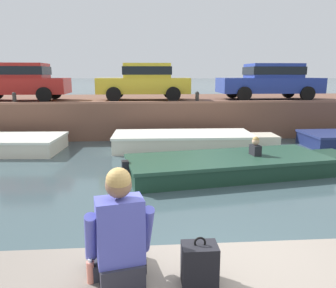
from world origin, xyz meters
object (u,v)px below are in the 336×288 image
at_px(motorboat_passing, 236,165).
at_px(car_left_inner_yellow, 145,80).
at_px(bottle_drink, 91,272).
at_px(person_seated_left, 120,238).
at_px(mooring_bollard_west, 14,98).
at_px(mooring_bollard_mid, 197,97).
at_px(car_leftmost_red, 19,80).
at_px(backpack_on_ledge, 199,264).
at_px(car_centre_blue, 270,80).
at_px(boat_moored_central_cream, 189,141).

relative_size(motorboat_passing, car_left_inner_yellow, 1.61).
bearing_deg(bottle_drink, motorboat_passing, 63.40).
height_order(car_left_inner_yellow, person_seated_left, car_left_inner_yellow).
distance_m(mooring_bollard_west, mooring_bollard_mid, 6.89).
xyz_separation_m(car_leftmost_red, backpack_on_ledge, (5.57, -11.91, -1.22)).
xyz_separation_m(motorboat_passing, mooring_bollard_west, (-7.17, 4.73, 1.42)).
bearing_deg(car_leftmost_red, bottle_drink, -68.31).
distance_m(mooring_bollard_mid, bottle_drink, 10.62).
height_order(mooring_bollard_mid, person_seated_left, mooring_bollard_mid).
bearing_deg(bottle_drink, mooring_bollard_west, 113.05).
height_order(motorboat_passing, backpack_on_ledge, backpack_on_ledge).
bearing_deg(bottle_drink, car_leftmost_red, 111.69).
bearing_deg(bottle_drink, car_left_inner_yellow, 87.62).
relative_size(car_leftmost_red, person_seated_left, 4.23).
bearing_deg(mooring_bollard_west, car_leftmost_red, 102.02).
xyz_separation_m(mooring_bollard_west, person_seated_left, (4.62, -10.29, -0.41)).
bearing_deg(car_leftmost_red, person_seated_left, -67.31).
bearing_deg(backpack_on_ledge, mooring_bollard_west, 116.83).
bearing_deg(backpack_on_ledge, motorboat_passing, 71.16).
bearing_deg(motorboat_passing, car_leftmost_red, 140.12).
bearing_deg(bottle_drink, person_seated_left, 2.40).
relative_size(mooring_bollard_mid, bottle_drink, 2.18).
relative_size(car_leftmost_red, car_left_inner_yellow, 1.06).
bearing_deg(car_centre_blue, car_leftmost_red, 179.99).
bearing_deg(car_centre_blue, backpack_on_ledge, -113.21).
relative_size(boat_moored_central_cream, backpack_on_ledge, 13.71).
height_order(boat_moored_central_cream, mooring_bollard_west, mooring_bollard_west).
distance_m(person_seated_left, backpack_on_ledge, 0.66).
xyz_separation_m(motorboat_passing, car_left_inner_yellow, (-2.30, 6.27, 2.03)).
bearing_deg(motorboat_passing, boat_moored_central_cream, 105.80).
distance_m(boat_moored_central_cream, car_centre_blue, 5.60).
bearing_deg(car_centre_blue, boat_moored_central_cream, -139.88).
xyz_separation_m(boat_moored_central_cream, car_leftmost_red, (-6.68, 3.37, 1.98)).
xyz_separation_m(car_centre_blue, mooring_bollard_mid, (-3.46, -1.54, -0.61)).
bearing_deg(person_seated_left, motorboat_passing, 65.34).
height_order(car_left_inner_yellow, backpack_on_ledge, car_left_inner_yellow).
bearing_deg(bottle_drink, boat_moored_central_cream, 76.90).
bearing_deg(bottle_drink, car_centre_blue, 63.23).
bearing_deg(mooring_bollard_mid, boat_moored_central_cream, -106.34).
height_order(mooring_bollard_mid, backpack_on_ledge, mooring_bollard_mid).
bearing_deg(motorboat_passing, mooring_bollard_mid, 93.42).
bearing_deg(backpack_on_ledge, bottle_drink, 175.19).
relative_size(car_left_inner_yellow, mooring_bollard_west, 8.68).
bearing_deg(car_left_inner_yellow, bottle_drink, -92.38).
xyz_separation_m(car_centre_blue, person_seated_left, (-5.74, -11.83, -1.02)).
xyz_separation_m(boat_moored_central_cream, mooring_bollard_mid, (0.54, 1.83, 1.38)).
bearing_deg(car_leftmost_red, mooring_bollard_mid, -12.05).
bearing_deg(car_centre_blue, mooring_bollard_west, -171.54).
distance_m(car_centre_blue, backpack_on_ledge, 13.02).
bearing_deg(person_seated_left, mooring_bollard_mid, 77.55).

